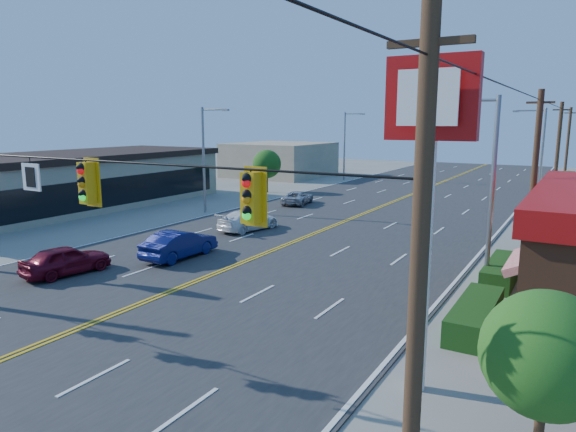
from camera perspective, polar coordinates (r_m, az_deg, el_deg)
The scene contains 20 objects.
ground at distance 18.10m, azimuth -27.32°, elevation -13.35°, with size 160.00×160.00×0.00m, color gray.
road at distance 32.68m, azimuth 3.59°, elevation -1.76°, with size 20.00×120.00×0.06m, color #2D2D30.
signal_span at distance 16.94m, azimuth -28.92°, elevation 2.15°, with size 24.32×0.34×9.00m.
kfc_pylon at distance 13.00m, azimuth 15.38°, elevation 6.08°, with size 2.20×0.36×8.50m.
strip_mall at distance 45.26m, azimuth -23.40°, elevation 3.67°, with size 10.40×26.40×4.40m.
streetlight_se at distance 22.93m, azimuth 21.30°, elevation 3.66°, with size 2.55×0.25×8.00m.
streetlight_ne at distance 46.72m, azimuth 26.16°, elevation 6.44°, with size 2.55×0.25×8.00m.
streetlight_sw at distance 39.63m, azimuth -9.14°, elevation 6.84°, with size 2.55×0.25×8.00m.
streetlight_nw at distance 61.92m, azimuth 6.47°, elevation 8.18°, with size 2.55×0.25×8.00m.
utility_pole_near at distance 26.75m, azimuth 25.63°, elevation 3.55°, with size 0.28×0.28×8.40m, color #47301E.
utility_pole_mid at distance 44.66m, azimuth 27.72°, elevation 5.77°, with size 0.28×0.28×8.40m, color #47301E.
utility_pole_far at distance 62.62m, azimuth 28.61°, elevation 6.71°, with size 0.28×0.28×8.40m, color #47301E.
tree_kfc_rear at distance 30.80m, azimuth 28.52°, elevation 1.71°, with size 2.94×2.94×4.41m.
tree_kfc_front at distance 11.43m, azimuth 26.77°, elevation -13.59°, with size 2.52×2.52×3.78m.
tree_west at distance 50.74m, azimuth -2.36°, elevation 5.79°, with size 2.80×2.80×4.20m.
bld_west_far at distance 66.33m, azimuth -0.89°, elevation 6.30°, with size 11.00×12.00×4.20m, color tan.
car_magenta at distance 25.57m, azimuth -23.41°, elevation -4.62°, with size 1.59×3.94×1.34m, color maroon.
car_blue at distance 26.84m, azimuth -11.97°, elevation -3.19°, with size 1.51×4.34×1.43m, color navy.
car_white at distance 33.03m, azimuth -4.44°, elevation -0.56°, with size 1.79×4.40×1.28m, color white.
car_silver at distance 43.24m, azimuth 1.09°, elevation 1.98°, with size 1.84×3.99×1.11m, color #B2B0B6.
Camera 1 is at (14.37, -8.52, 6.96)m, focal length 32.00 mm.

